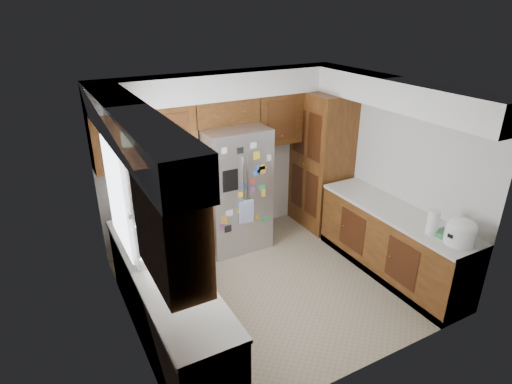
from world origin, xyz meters
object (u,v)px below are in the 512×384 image
at_px(pantry, 321,161).
at_px(paper_towel, 433,222).
at_px(fridge, 233,188).
at_px(rice_cooker, 461,231).

height_order(pantry, paper_towel, pantry).
xyz_separation_m(fridge, rice_cooker, (1.50, -2.58, 0.17)).
distance_m(pantry, rice_cooker, 2.53).
distance_m(fridge, paper_towel, 2.69).
bearing_deg(rice_cooker, paper_towel, 108.62).
xyz_separation_m(pantry, fridge, (-1.50, 0.05, -0.17)).
distance_m(pantry, paper_towel, 2.24).
bearing_deg(rice_cooker, fridge, 120.13).
bearing_deg(fridge, pantry, -2.06).
height_order(fridge, paper_towel, fridge).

